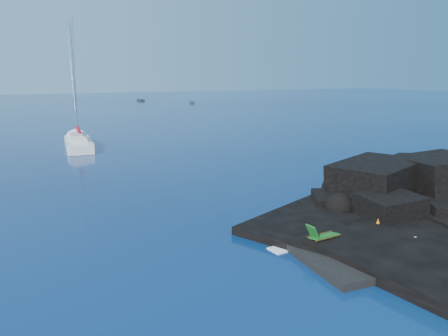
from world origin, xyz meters
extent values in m
plane|color=#031439|center=(0.00, 0.00, 0.00)|extent=(400.00, 400.00, 0.00)
cube|color=black|center=(4.50, 0.50, 0.00)|extent=(9.08, 6.86, 0.70)
cube|color=white|center=(5.79, -0.43, 0.37)|extent=(1.86, 1.39, 0.04)
cone|color=orange|center=(6.15, 2.09, 0.63)|extent=(0.46, 0.46, 0.56)
cube|color=#222327|center=(30.85, 128.15, 0.00)|extent=(1.48, 4.41, 0.58)
cube|color=#292A2E|center=(41.55, 109.97, 0.00)|extent=(2.39, 4.16, 0.53)
camera|label=1|loc=(-11.51, -13.98, 8.48)|focal=35.00mm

